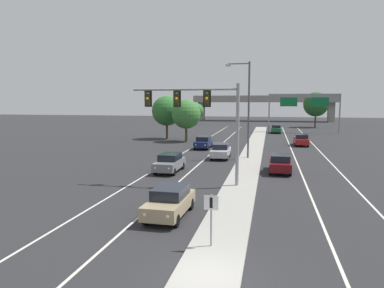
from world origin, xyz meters
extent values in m
plane|color=#28282B|center=(0.00, 0.00, 0.00)|extent=(260.00, 260.00, 0.00)
cube|color=#9E9B93|center=(0.00, 18.00, 0.07)|extent=(2.40, 110.00, 0.15)
cube|color=silver|center=(-4.70, 25.00, 0.00)|extent=(0.14, 100.00, 0.01)
cube|color=silver|center=(4.70, 25.00, 0.00)|extent=(0.14, 100.00, 0.01)
cube|color=silver|center=(-8.00, 25.00, 0.00)|extent=(0.14, 100.00, 0.01)
cube|color=silver|center=(8.00, 25.00, 0.00)|extent=(0.14, 100.00, 0.01)
cylinder|color=gray|center=(-0.22, 13.84, 3.75)|extent=(0.24, 0.24, 7.20)
cylinder|color=gray|center=(-4.06, 13.84, 6.95)|extent=(7.66, 0.16, 0.16)
cube|color=black|center=(-2.41, 13.88, 6.30)|extent=(0.56, 0.06, 1.20)
cube|color=#38330F|center=(-2.41, 13.84, 6.30)|extent=(0.32, 0.32, 1.00)
sphere|color=#282828|center=(-2.41, 13.67, 6.62)|extent=(0.22, 0.22, 0.22)
sphere|color=#F2A819|center=(-2.41, 13.67, 6.30)|extent=(0.22, 0.22, 0.22)
sphere|color=#282828|center=(-2.41, 13.67, 5.98)|extent=(0.22, 0.22, 0.22)
cube|color=black|center=(-4.60, 13.88, 6.30)|extent=(0.56, 0.06, 1.20)
cube|color=#38330F|center=(-4.60, 13.84, 6.30)|extent=(0.32, 0.32, 1.00)
sphere|color=#282828|center=(-4.60, 13.67, 6.62)|extent=(0.22, 0.22, 0.22)
sphere|color=#F2A819|center=(-4.60, 13.67, 6.30)|extent=(0.22, 0.22, 0.22)
sphere|color=#282828|center=(-4.60, 13.67, 5.98)|extent=(0.22, 0.22, 0.22)
cube|color=black|center=(-6.79, 13.88, 6.30)|extent=(0.56, 0.06, 1.20)
cube|color=#38330F|center=(-6.79, 13.84, 6.30)|extent=(0.32, 0.32, 1.00)
sphere|color=#282828|center=(-6.79, 13.67, 6.62)|extent=(0.22, 0.22, 0.22)
sphere|color=#F2A819|center=(-6.79, 13.67, 6.30)|extent=(0.22, 0.22, 0.22)
sphere|color=#282828|center=(-6.79, 13.67, 5.98)|extent=(0.22, 0.22, 0.22)
cylinder|color=gray|center=(-0.27, 2.61, 1.25)|extent=(0.08, 0.08, 2.20)
cube|color=white|center=(-0.27, 2.58, 2.00)|extent=(0.60, 0.03, 0.60)
cube|color=black|center=(-0.27, 2.56, 2.00)|extent=(0.12, 0.01, 0.44)
cylinder|color=#4C4C51|center=(-0.23, 26.77, 5.15)|extent=(0.20, 0.20, 10.00)
cylinder|color=#4C4C51|center=(-1.33, 26.77, 9.95)|extent=(2.20, 0.12, 0.12)
cube|color=#B7B7B2|center=(-2.43, 26.77, 9.80)|extent=(0.56, 0.28, 0.20)
cube|color=tan|center=(-3.13, 6.43, 0.67)|extent=(1.91, 4.44, 0.70)
cube|color=black|center=(-3.12, 6.65, 1.30)|extent=(1.64, 2.41, 0.56)
sphere|color=#EAE5C6|center=(-2.61, 4.24, 0.72)|extent=(0.18, 0.18, 0.18)
sphere|color=#EAE5C6|center=(-3.76, 4.27, 0.72)|extent=(0.18, 0.18, 0.18)
cylinder|color=black|center=(-2.37, 4.91, 0.32)|extent=(0.24, 0.65, 0.64)
cylinder|color=black|center=(-3.97, 4.95, 0.32)|extent=(0.24, 0.65, 0.64)
cylinder|color=black|center=(-2.29, 7.91, 0.32)|extent=(0.24, 0.65, 0.64)
cylinder|color=black|center=(-3.89, 7.95, 0.32)|extent=(0.24, 0.65, 0.64)
cube|color=slate|center=(-6.45, 18.26, 0.67)|extent=(1.85, 4.42, 0.70)
cube|color=black|center=(-6.45, 18.48, 1.30)|extent=(1.61, 2.39, 0.56)
sphere|color=#EAE5C6|center=(-5.90, 16.07, 0.72)|extent=(0.18, 0.18, 0.18)
sphere|color=#EAE5C6|center=(-7.05, 16.08, 0.72)|extent=(0.18, 0.18, 0.18)
cylinder|color=black|center=(-5.67, 16.75, 0.32)|extent=(0.23, 0.64, 0.64)
cylinder|color=black|center=(-7.27, 16.77, 0.32)|extent=(0.23, 0.64, 0.64)
cylinder|color=black|center=(-5.63, 19.75, 0.32)|extent=(0.23, 0.64, 0.64)
cylinder|color=black|center=(-7.23, 19.77, 0.32)|extent=(0.23, 0.64, 0.64)
cube|color=#B7B7BC|center=(-3.11, 26.63, 0.67)|extent=(1.88, 4.43, 0.70)
cube|color=black|center=(-3.11, 26.85, 1.30)|extent=(1.63, 2.41, 0.56)
sphere|color=#EAE5C6|center=(-2.49, 24.46, 0.72)|extent=(0.18, 0.18, 0.18)
sphere|color=#EAE5C6|center=(-3.64, 24.44, 0.72)|extent=(0.18, 0.18, 0.18)
cylinder|color=black|center=(-2.28, 25.14, 0.32)|extent=(0.23, 0.64, 0.64)
cylinder|color=black|center=(-3.88, 25.11, 0.32)|extent=(0.23, 0.64, 0.64)
cylinder|color=black|center=(-2.34, 28.14, 0.32)|extent=(0.23, 0.64, 0.64)
cylinder|color=black|center=(-3.94, 28.11, 0.32)|extent=(0.23, 0.64, 0.64)
cube|color=#141E4C|center=(-6.38, 34.13, 0.67)|extent=(1.87, 4.43, 0.70)
cube|color=black|center=(-6.39, 34.35, 1.30)|extent=(1.62, 2.40, 0.56)
sphere|color=#EAE5C6|center=(-5.77, 31.96, 0.72)|extent=(0.18, 0.18, 0.18)
sphere|color=#EAE5C6|center=(-6.93, 31.94, 0.72)|extent=(0.18, 0.18, 0.18)
cylinder|color=black|center=(-5.56, 32.64, 0.32)|extent=(0.23, 0.64, 0.64)
cylinder|color=black|center=(-7.16, 32.62, 0.32)|extent=(0.23, 0.64, 0.64)
cylinder|color=black|center=(-5.61, 35.64, 0.32)|extent=(0.23, 0.64, 0.64)
cylinder|color=black|center=(-7.20, 35.62, 0.32)|extent=(0.23, 0.64, 0.64)
cube|color=#5B0F14|center=(2.92, 20.14, 0.67)|extent=(1.84, 4.42, 0.70)
cube|color=black|center=(2.92, 19.92, 1.30)|extent=(1.60, 2.39, 0.56)
sphere|color=#EAE5C6|center=(2.37, 22.32, 0.72)|extent=(0.18, 0.18, 0.18)
sphere|color=#EAE5C6|center=(3.52, 22.31, 0.72)|extent=(0.18, 0.18, 0.18)
cylinder|color=black|center=(2.14, 21.64, 0.32)|extent=(0.23, 0.64, 0.64)
cylinder|color=black|center=(3.74, 21.63, 0.32)|extent=(0.23, 0.64, 0.64)
cylinder|color=black|center=(2.11, 18.64, 0.32)|extent=(0.23, 0.64, 0.64)
cylinder|color=black|center=(3.71, 18.63, 0.32)|extent=(0.23, 0.64, 0.64)
cube|color=maroon|center=(6.21, 40.09, 0.67)|extent=(1.80, 4.40, 0.70)
cube|color=black|center=(6.21, 39.87, 1.30)|extent=(1.58, 2.38, 0.56)
sphere|color=#EAE5C6|center=(5.63, 42.27, 0.72)|extent=(0.18, 0.18, 0.18)
sphere|color=#EAE5C6|center=(6.78, 42.27, 0.72)|extent=(0.18, 0.18, 0.18)
cylinder|color=black|center=(5.41, 41.59, 0.32)|extent=(0.22, 0.64, 0.64)
cylinder|color=black|center=(7.01, 41.59, 0.32)|extent=(0.22, 0.64, 0.64)
cylinder|color=black|center=(5.41, 38.59, 0.32)|extent=(0.22, 0.64, 0.64)
cylinder|color=black|center=(7.01, 38.59, 0.32)|extent=(0.22, 0.64, 0.64)
cube|color=#195633|center=(3.11, 59.41, 0.67)|extent=(1.91, 4.44, 0.70)
cube|color=black|center=(3.10, 59.19, 1.30)|extent=(1.64, 2.42, 0.56)
sphere|color=#EAE5C6|center=(2.59, 61.61, 0.72)|extent=(0.18, 0.18, 0.18)
sphere|color=#EAE5C6|center=(3.74, 61.58, 0.72)|extent=(0.18, 0.18, 0.18)
cylinder|color=black|center=(2.35, 60.93, 0.32)|extent=(0.24, 0.65, 0.64)
cylinder|color=black|center=(3.95, 60.89, 0.32)|extent=(0.24, 0.65, 0.64)
cylinder|color=black|center=(2.27, 57.93, 0.32)|extent=(0.24, 0.65, 0.64)
cylinder|color=black|center=(3.87, 57.89, 0.32)|extent=(0.24, 0.65, 0.64)
cylinder|color=gray|center=(1.70, 61.18, 3.75)|extent=(0.28, 0.28, 7.50)
cylinder|color=gray|center=(14.70, 61.18, 3.75)|extent=(0.28, 0.28, 7.50)
cube|color=gray|center=(8.20, 61.18, 7.10)|extent=(13.00, 0.36, 0.70)
cube|color=#0F6033|center=(5.34, 60.98, 5.90)|extent=(3.20, 0.08, 1.70)
cube|color=#0F6033|center=(11.06, 60.98, 5.90)|extent=(3.20, 0.08, 1.70)
cube|color=gray|center=(0.00, 100.84, 6.20)|extent=(42.40, 6.40, 1.10)
cube|color=gray|center=(0.00, 97.84, 7.20)|extent=(42.40, 0.36, 0.90)
cube|color=gray|center=(-19.20, 100.84, 2.83)|extent=(1.80, 2.40, 5.65)
cube|color=gray|center=(19.20, 100.84, 2.83)|extent=(1.80, 2.40, 5.65)
cylinder|color=#4C3823|center=(-10.36, 41.52, 1.19)|extent=(0.36, 0.36, 2.39)
sphere|color=#387533|center=(-10.36, 41.52, 4.13)|extent=(4.37, 4.37, 4.37)
cylinder|color=#4C3823|center=(-16.63, 79.97, 1.03)|extent=(0.36, 0.36, 2.07)
sphere|color=#387533|center=(-16.63, 79.97, 3.58)|extent=(3.78, 3.78, 3.78)
cylinder|color=#4C3823|center=(12.08, 76.30, 1.53)|extent=(0.36, 0.36, 3.07)
sphere|color=#235623|center=(12.08, 76.30, 5.31)|extent=(5.61, 5.61, 5.61)
cylinder|color=#4C3823|center=(-14.29, 44.69, 1.31)|extent=(0.36, 0.36, 2.62)
sphere|color=#2D6B2D|center=(-14.29, 44.69, 4.53)|extent=(4.78, 4.78, 4.78)
camera|label=1|loc=(2.03, -11.80, 6.16)|focal=34.15mm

